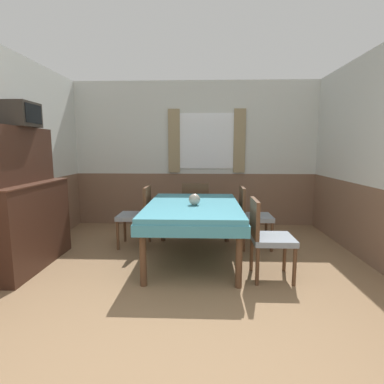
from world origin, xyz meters
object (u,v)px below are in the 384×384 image
at_px(chair_left_far, 138,213).
at_px(sideboard, 25,208).
at_px(tv, 22,114).
at_px(vase, 194,199).
at_px(dining_table, 193,212).
at_px(chair_head_window, 195,206).
at_px(chair_right_near, 267,235).
at_px(chair_right_far, 251,214).

distance_m(chair_left_far, sideboard, 1.44).
distance_m(tv, vase, 2.23).
relative_size(dining_table, chair_left_far, 1.97).
height_order(chair_head_window, chair_left_far, same).
bearing_deg(tv, chair_head_window, 33.91).
xyz_separation_m(chair_left_far, sideboard, (-1.17, -0.81, 0.22)).
bearing_deg(vase, chair_left_far, 144.23).
height_order(chair_left_far, tv, tv).
bearing_deg(chair_head_window, vase, -89.18).
height_order(chair_left_far, chair_right_near, same).
bearing_deg(vase, chair_head_window, 90.82).
bearing_deg(chair_left_far, tv, 123.10).
relative_size(chair_left_far, vase, 6.25).
height_order(chair_left_far, chair_right_far, same).
height_order(chair_right_far, vase, chair_right_far).
height_order(sideboard, tv, tv).
bearing_deg(vase, sideboard, -174.07).
bearing_deg(chair_left_far, dining_table, -122.56).
xyz_separation_m(dining_table, chair_right_near, (0.81, -0.52, -0.14)).
xyz_separation_m(chair_right_far, sideboard, (-2.80, -0.81, 0.22)).
bearing_deg(sideboard, chair_left_far, 34.50).
bearing_deg(chair_head_window, chair_right_far, -35.04).
bearing_deg(tv, chair_left_far, 33.10).
bearing_deg(chair_right_near, chair_left_far, -122.56).
bearing_deg(chair_left_far, chair_head_window, -54.96).
relative_size(dining_table, chair_right_near, 1.97).
bearing_deg(chair_right_near, chair_right_far, -180.00).
distance_m(chair_head_window, vase, 1.21).
relative_size(chair_head_window, chair_right_near, 1.00).
xyz_separation_m(chair_right_near, sideboard, (-2.80, 0.23, 0.22)).
height_order(dining_table, tv, tv).
bearing_deg(dining_table, chair_right_near, -32.56).
xyz_separation_m(chair_right_near, tv, (-2.78, 0.29, 1.31)).
bearing_deg(chair_head_window, tv, -146.09).
bearing_deg(chair_right_far, vase, -53.10).
relative_size(dining_table, sideboard, 1.04).
height_order(dining_table, vase, vase).
bearing_deg(dining_table, chair_left_far, 147.44).
bearing_deg(chair_left_far, chair_right_far, -90.00).
bearing_deg(vase, dining_table, 102.05).
xyz_separation_m(chair_right_far, tv, (-2.78, -0.75, 1.31)).
height_order(sideboard, vase, sideboard).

